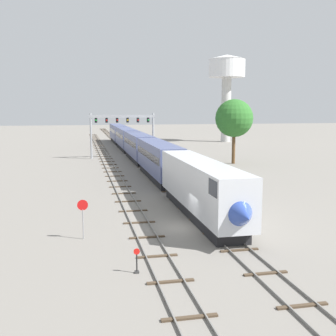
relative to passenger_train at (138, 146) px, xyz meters
name	(u,v)px	position (x,y,z in m)	size (l,w,h in m)	color
ground_plane	(187,227)	(-2.00, -42.82, -2.61)	(400.00, 400.00, 0.00)	gray
track_main	(127,150)	(0.00, 17.18, -2.54)	(2.60, 200.00, 0.16)	slate
track_near	(108,163)	(-5.50, -2.82, -2.54)	(2.60, 160.00, 0.16)	slate
passenger_train	(138,146)	(0.00, 0.00, 0.00)	(3.04, 98.46, 4.80)	silver
signal_gantry	(122,125)	(-2.25, 3.90, 3.54)	(12.10, 0.49, 8.34)	#999BA0
water_tower	(227,74)	(29.37, 36.22, 15.82)	(9.91, 9.91, 23.41)	beige
switch_stand	(137,264)	(-7.10, -51.14, -2.09)	(0.36, 0.24, 1.46)	black
stop_sign	(83,214)	(-10.00, -44.16, -0.74)	(0.76, 0.08, 2.88)	gray
trackside_tree_left	(234,118)	(15.13, -7.56, 4.95)	(6.27, 6.27, 10.73)	brown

